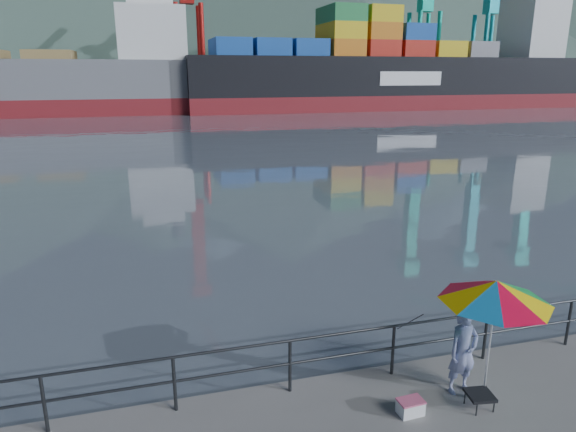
# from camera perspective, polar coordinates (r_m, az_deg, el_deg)

# --- Properties ---
(harbor_water) EXTENTS (500.00, 280.00, 0.00)m
(harbor_water) POSITION_cam_1_polar(r_m,az_deg,el_deg) (136.13, -14.65, 12.96)
(harbor_water) COLOR slate
(harbor_water) RESTS_ON ground
(far_dock) EXTENTS (200.00, 40.00, 0.40)m
(far_dock) POSITION_cam_1_polar(r_m,az_deg,el_deg) (100.01, -8.21, 12.46)
(far_dock) COLOR #514F4C
(far_dock) RESTS_ON ground
(guardrail) EXTENTS (22.00, 0.06, 1.03)m
(guardrail) POSITION_cam_1_polar(r_m,az_deg,el_deg) (9.70, 6.12, -15.30)
(guardrail) COLOR #2D3033
(guardrail) RESTS_ON ground
(port_cranes) EXTENTS (116.00, 28.00, 38.40)m
(port_cranes) POSITION_cam_1_polar(r_m,az_deg,el_deg) (96.83, 5.56, 21.92)
(port_cranes) COLOR red
(port_cranes) RESTS_ON ground
(container_stacks) EXTENTS (58.00, 8.40, 7.80)m
(container_stacks) POSITION_cam_1_polar(r_m,az_deg,el_deg) (106.45, 5.21, 14.30)
(container_stacks) COLOR orange
(container_stacks) RESTS_ON ground
(fisherman) EXTENTS (0.60, 0.42, 1.58)m
(fisherman) POSITION_cam_1_polar(r_m,az_deg,el_deg) (9.78, 18.87, -14.06)
(fisherman) COLOR #2C3D8E
(fisherman) RESTS_ON ground
(beach_umbrella) EXTENTS (2.28, 2.28, 2.24)m
(beach_umbrella) POSITION_cam_1_polar(r_m,az_deg,el_deg) (9.14, 22.09, -7.78)
(beach_umbrella) COLOR white
(beach_umbrella) RESTS_ON ground
(folding_stool) EXTENTS (0.48, 0.48, 0.28)m
(folding_stool) POSITION_cam_1_polar(r_m,az_deg,el_deg) (9.78, 20.49, -18.62)
(folding_stool) COLOR black
(folding_stool) RESTS_ON ground
(cooler_bag) EXTENTS (0.42, 0.29, 0.24)m
(cooler_bag) POSITION_cam_1_polar(r_m,az_deg,el_deg) (9.34, 13.44, -20.01)
(cooler_bag) COLOR white
(cooler_bag) RESTS_ON ground
(fishing_rod) EXTENTS (0.44, 1.65, 1.20)m
(fishing_rod) POSITION_cam_1_polar(r_m,az_deg,el_deg) (10.69, 12.97, -15.73)
(fishing_rod) COLOR black
(fishing_rod) RESTS_ON ground
(bulk_carrier) EXTENTS (57.87, 10.02, 14.50)m
(bulk_carrier) POSITION_cam_1_polar(r_m,az_deg,el_deg) (78.89, -26.97, 13.05)
(bulk_carrier) COLOR maroon
(bulk_carrier) RESTS_ON ground
(container_ship) EXTENTS (65.17, 10.86, 18.10)m
(container_ship) POSITION_cam_1_polar(r_m,az_deg,el_deg) (86.33, 12.76, 15.59)
(container_ship) COLOR maroon
(container_ship) RESTS_ON ground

